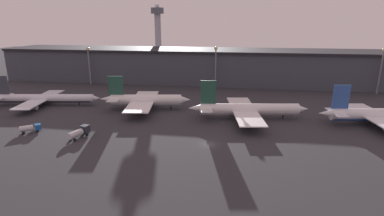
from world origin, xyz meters
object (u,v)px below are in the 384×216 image
(airplane_3, at_px, (377,115))
(service_vehicle_0, at_px, (79,132))
(control_tower, at_px, (158,32))
(service_vehicle_3, at_px, (30,128))
(airplane_0, at_px, (44,98))
(airplane_2, at_px, (248,109))
(airplane_1, at_px, (145,100))

(airplane_3, height_order, service_vehicle_0, airplane_3)
(control_tower, bearing_deg, service_vehicle_0, -85.30)
(service_vehicle_0, height_order, control_tower, control_tower)
(airplane_3, xyz_separation_m, service_vehicle_0, (-94.58, -26.70, -1.86))
(airplane_3, bearing_deg, control_tower, 125.19)
(airplane_3, distance_m, service_vehicle_3, 114.97)
(airplane_0, distance_m, control_tower, 109.80)
(airplane_0, distance_m, airplane_3, 127.99)
(airplane_3, bearing_deg, airplane_2, 171.69)
(airplane_0, distance_m, airplane_1, 44.02)
(airplane_0, xyz_separation_m, control_tower, (22.06, 104.95, 23.60))
(airplane_1, relative_size, control_tower, 0.80)
(airplane_0, bearing_deg, airplane_1, -7.70)
(airplane_0, relative_size, service_vehicle_0, 6.00)
(airplane_0, height_order, airplane_3, airplane_3)
(control_tower, bearing_deg, service_vehicle_3, -92.70)
(airplane_1, height_order, service_vehicle_0, airplane_1)
(service_vehicle_0, distance_m, service_vehicle_3, 17.67)
(service_vehicle_0, bearing_deg, control_tower, 20.71)
(airplane_1, xyz_separation_m, control_tower, (-21.94, 104.17, 22.82))
(service_vehicle_0, distance_m, control_tower, 139.37)
(airplane_1, xyz_separation_m, airplane_3, (83.88, -5.80, -0.16))
(airplane_2, bearing_deg, service_vehicle_3, -168.85)
(airplane_0, bearing_deg, airplane_3, -10.96)
(airplane_2, distance_m, service_vehicle_0, 57.50)
(airplane_0, relative_size, airplane_2, 1.08)
(airplane_0, height_order, service_vehicle_3, airplane_0)
(airplane_2, bearing_deg, control_tower, 110.75)
(service_vehicle_3, bearing_deg, airplane_0, 79.87)
(airplane_0, bearing_deg, service_vehicle_0, -52.32)
(airplane_1, distance_m, airplane_3, 84.08)
(airplane_3, height_order, service_vehicle_3, airplane_3)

